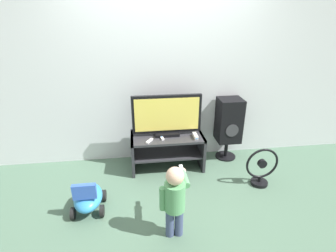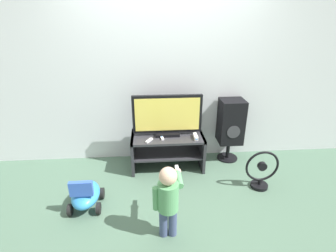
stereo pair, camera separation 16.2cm
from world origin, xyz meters
name	(u,v)px [view 2 (the right image)]	position (x,y,z in m)	size (l,w,h in m)	color
ground_plane	(169,176)	(0.00, 0.00, 0.00)	(16.00, 16.00, 0.00)	#4C6B56
wall_back	(165,68)	(0.00, 0.58, 1.30)	(10.00, 0.06, 2.60)	silver
tv_stand	(167,146)	(0.00, 0.25, 0.31)	(0.97, 0.50, 0.47)	#2D2D33
television	(167,116)	(0.00, 0.27, 0.74)	(0.91, 0.20, 0.55)	black
game_console	(196,137)	(0.36, 0.13, 0.50)	(0.05, 0.16, 0.05)	white
remote_primary	(149,140)	(-0.25, 0.09, 0.48)	(0.10, 0.13, 0.03)	white
remote_secondary	(162,137)	(-0.08, 0.17, 0.48)	(0.06, 0.13, 0.03)	white
child	(168,197)	(-0.09, -0.98, 0.45)	(0.29, 0.44, 0.76)	#3F4C72
speaker_tower	(231,123)	(0.89, 0.38, 0.57)	(0.33, 0.31, 0.90)	black
floor_fan	(261,171)	(1.09, -0.32, 0.23)	(0.41, 0.21, 0.50)	black
ride_on_toy	(86,195)	(-0.95, -0.52, 0.16)	(0.34, 0.46, 0.41)	#338CD1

